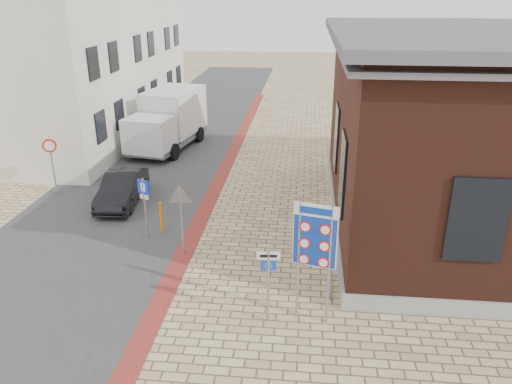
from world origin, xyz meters
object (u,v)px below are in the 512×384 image
at_px(bollard, 161,217).
at_px(parking_sign, 144,199).
at_px(sedan, 122,188).
at_px(essen_sign, 268,274).
at_px(box_truck, 168,120).
at_px(border_sign, 315,238).

bearing_deg(bollard, parking_sign, -126.60).
bearing_deg(sedan, essen_sign, -52.34).
relative_size(parking_sign, bollard, 1.93).
xyz_separation_m(parking_sign, bollard, (0.37, 0.50, -0.91)).
bearing_deg(box_truck, essen_sign, -56.26).
height_order(box_truck, bollard, box_truck).
xyz_separation_m(border_sign, bollard, (-5.24, 4.50, -1.79)).
distance_m(border_sign, essen_sign, 1.48).
bearing_deg(essen_sign, box_truck, 109.18).
bearing_deg(parking_sign, essen_sign, -18.81).
relative_size(sedan, bollard, 3.30).
xyz_separation_m(essen_sign, bollard, (-4.13, 4.70, -0.83)).
xyz_separation_m(box_truck, parking_sign, (2.01, -10.47, -0.08)).
distance_m(sedan, bollard, 3.31).
bearing_deg(border_sign, essen_sign, -155.93).
bearing_deg(box_truck, border_sign, -52.40).
bearing_deg(bollard, box_truck, 103.45).
xyz_separation_m(sedan, box_truck, (-0.10, 7.57, 0.94)).
bearing_deg(border_sign, bollard, 153.27).
relative_size(box_truck, border_sign, 1.86).
bearing_deg(border_sign, sedan, 151.38).
xyz_separation_m(box_truck, essen_sign, (6.51, -14.67, -0.15)).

